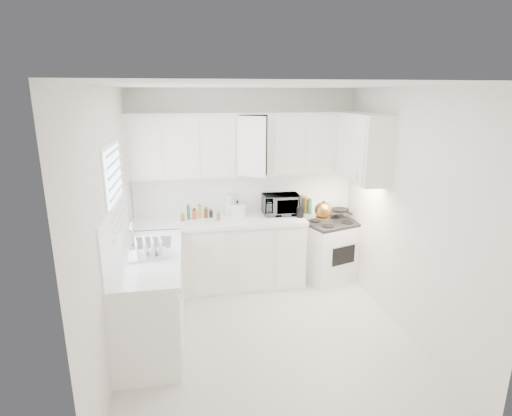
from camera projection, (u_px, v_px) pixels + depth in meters
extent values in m
plane|color=silver|center=(267.00, 337.00, 4.42)|extent=(3.20, 3.20, 0.00)
plane|color=white|center=(269.00, 85.00, 3.73)|extent=(3.20, 3.20, 0.00)
plane|color=white|center=(245.00, 187.00, 5.60)|extent=(3.00, 0.00, 3.00)
plane|color=white|center=(318.00, 298.00, 2.56)|extent=(3.00, 0.00, 3.00)
plane|color=white|center=(111.00, 230.00, 3.83)|extent=(0.00, 3.20, 3.20)
plane|color=white|center=(407.00, 215.00, 4.32)|extent=(0.00, 3.20, 3.20)
cube|color=white|center=(219.00, 221.00, 5.34)|extent=(2.24, 0.64, 0.05)
cube|color=white|center=(149.00, 257.00, 4.17)|extent=(0.64, 1.62, 0.05)
cube|color=white|center=(245.00, 193.00, 5.61)|extent=(2.98, 0.02, 0.55)
cube|color=white|center=(116.00, 231.00, 4.05)|extent=(0.02, 1.60, 0.55)
imported|color=gray|center=(281.00, 202.00, 5.53)|extent=(0.49, 0.28, 0.33)
cylinder|color=white|center=(230.00, 204.00, 5.54)|extent=(0.12, 0.12, 0.27)
cylinder|color=brown|center=(183.00, 214.00, 5.36)|extent=(0.06, 0.06, 0.13)
cylinder|color=#256F39|center=(189.00, 215.00, 5.29)|extent=(0.06, 0.06, 0.13)
cylinder|color=#D54D1C|center=(194.00, 213.00, 5.39)|extent=(0.06, 0.06, 0.13)
cylinder|color=gold|center=(200.00, 215.00, 5.31)|extent=(0.06, 0.06, 0.13)
cylinder|color=#503417|center=(206.00, 213.00, 5.41)|extent=(0.06, 0.06, 0.13)
cylinder|color=black|center=(212.00, 214.00, 5.34)|extent=(0.06, 0.06, 0.13)
cylinder|color=brown|center=(217.00, 212.00, 5.44)|extent=(0.06, 0.06, 0.13)
cylinder|color=#D54D1C|center=(288.00, 206.00, 5.62)|extent=(0.06, 0.06, 0.19)
cylinder|color=gold|center=(293.00, 207.00, 5.58)|extent=(0.06, 0.06, 0.19)
cylinder|color=#503417|center=(296.00, 206.00, 5.64)|extent=(0.06, 0.06, 0.19)
cylinder|color=black|center=(301.00, 206.00, 5.59)|extent=(0.06, 0.06, 0.19)
cylinder|color=brown|center=(304.00, 205.00, 5.66)|extent=(0.06, 0.06, 0.19)
cylinder|color=#256F39|center=(309.00, 206.00, 5.61)|extent=(0.06, 0.06, 0.19)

